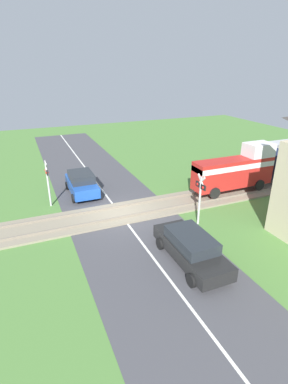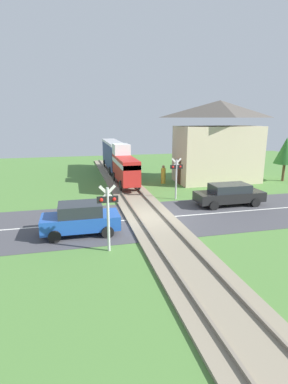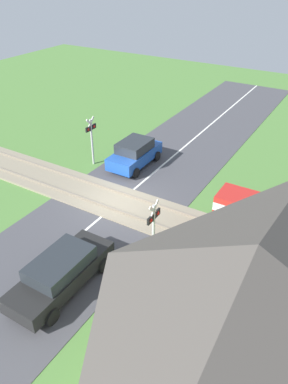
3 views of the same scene
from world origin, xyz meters
name	(u,v)px [view 1 (image 1 of 3)]	position (x,y,z in m)	size (l,w,h in m)	color
ground_plane	(120,214)	(0.00, 0.00, 0.00)	(60.00, 60.00, 0.00)	#4C7A38
road_surface	(120,214)	(0.00, 0.00, 0.01)	(48.00, 6.40, 0.02)	#424247
track_bed	(120,213)	(0.00, 0.00, 0.07)	(2.80, 48.00, 0.24)	gray
train	(283,161)	(0.00, 12.59, 1.87)	(1.58, 14.34, 3.18)	red
car_near_crossing	(82,183)	(-3.95, -1.44, 0.82)	(3.78, 1.84, 1.58)	#1E4CA8
car_far_side	(191,248)	(5.74, 1.44, 0.76)	(4.52, 1.81, 1.43)	black
crossing_signal_west_approach	(47,178)	(-2.83, -3.70, 1.90)	(0.90, 0.18, 2.95)	#B7B7B7
crossing_signal_east_approach	(200,193)	(2.83, 3.70, 1.90)	(0.90, 0.18, 2.95)	#B7B7B7
pedestrian_by_station	(279,202)	(3.50, 8.91, 0.74)	(0.40, 0.40, 1.61)	gold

